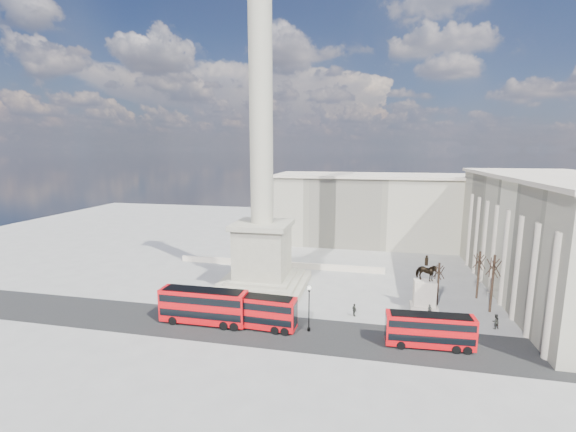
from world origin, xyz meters
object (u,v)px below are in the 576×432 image
(red_bus_a, at_px, (204,306))
(red_bus_c, at_px, (430,330))
(equestrian_statue, at_px, (425,290))
(pedestrian_crossing, at_px, (354,310))
(pedestrian_standing, at_px, (495,321))
(nelsons_column, at_px, (262,209))
(victorian_lamp, at_px, (309,305))
(red_bus_b, at_px, (256,311))
(pedestrian_walking, at_px, (430,310))

(red_bus_a, distance_m, red_bus_c, 27.71)
(equestrian_statue, height_order, pedestrian_crossing, equestrian_statue)
(equestrian_statue, relative_size, pedestrian_standing, 4.04)
(equestrian_statue, bearing_deg, red_bus_c, -94.11)
(red_bus_a, height_order, pedestrian_crossing, red_bus_a)
(nelsons_column, bearing_deg, equestrian_statue, -8.35)
(nelsons_column, relative_size, victorian_lamp, 8.46)
(nelsons_column, bearing_deg, victorian_lamp, -54.90)
(red_bus_b, xyz_separation_m, pedestrian_walking, (22.07, 8.32, -1.42))
(red_bus_c, bearing_deg, red_bus_a, 176.40)
(equestrian_statue, bearing_deg, red_bus_a, -158.46)
(red_bus_c, height_order, pedestrian_standing, red_bus_c)
(red_bus_c, height_order, pedestrian_walking, red_bus_c)
(victorian_lamp, distance_m, equestrian_statue, 18.27)
(victorian_lamp, distance_m, pedestrian_walking, 17.43)
(nelsons_column, bearing_deg, pedestrian_standing, -14.57)
(pedestrian_walking, relative_size, pedestrian_standing, 0.84)
(victorian_lamp, relative_size, pedestrian_standing, 3.05)
(victorian_lamp, bearing_deg, red_bus_c, -4.18)
(nelsons_column, xyz_separation_m, equestrian_statue, (24.88, -3.65, -10.23))
(red_bus_b, bearing_deg, pedestrian_walking, 23.63)
(nelsons_column, distance_m, red_bus_c, 30.43)
(equestrian_statue, bearing_deg, pedestrian_walking, -81.38)
(equestrian_statue, xyz_separation_m, pedestrian_standing, (7.97, -4.89, -1.72))
(red_bus_b, bearing_deg, pedestrian_crossing, 29.87)
(victorian_lamp, relative_size, pedestrian_crossing, 3.33)
(red_bus_c, relative_size, equestrian_statue, 1.26)
(red_bus_a, distance_m, victorian_lamp, 13.64)
(nelsons_column, relative_size, red_bus_b, 4.71)
(pedestrian_walking, xyz_separation_m, pedestrian_crossing, (-10.00, -2.20, 0.07))
(red_bus_c, xyz_separation_m, victorian_lamp, (-14.12, 1.03, 1.40))
(red_bus_a, relative_size, pedestrian_crossing, 6.45)
(nelsons_column, bearing_deg, red_bus_a, -103.77)
(red_bus_a, relative_size, pedestrian_standing, 5.91)
(red_bus_a, xyz_separation_m, pedestrian_standing, (36.50, 6.37, -1.46))
(nelsons_column, xyz_separation_m, red_bus_b, (3.21, -14.63, -10.69))
(nelsons_column, relative_size, pedestrian_crossing, 28.14)
(nelsons_column, height_order, pedestrian_walking, nelsons_column)
(equestrian_statue, bearing_deg, pedestrian_crossing, -153.15)
(red_bus_a, bearing_deg, nelsons_column, 76.08)
(nelsons_column, height_order, pedestrian_crossing, nelsons_column)
(nelsons_column, relative_size, red_bus_c, 5.07)
(nelsons_column, height_order, pedestrian_standing, nelsons_column)
(nelsons_column, distance_m, pedestrian_walking, 28.73)
(red_bus_b, height_order, pedestrian_walking, red_bus_b)
(equestrian_statue, height_order, pedestrian_standing, equestrian_statue)
(pedestrian_walking, distance_m, pedestrian_crossing, 10.24)
(red_bus_b, height_order, red_bus_c, red_bus_b)
(red_bus_a, height_order, equestrian_statue, equestrian_statue)
(red_bus_b, relative_size, pedestrian_walking, 6.52)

